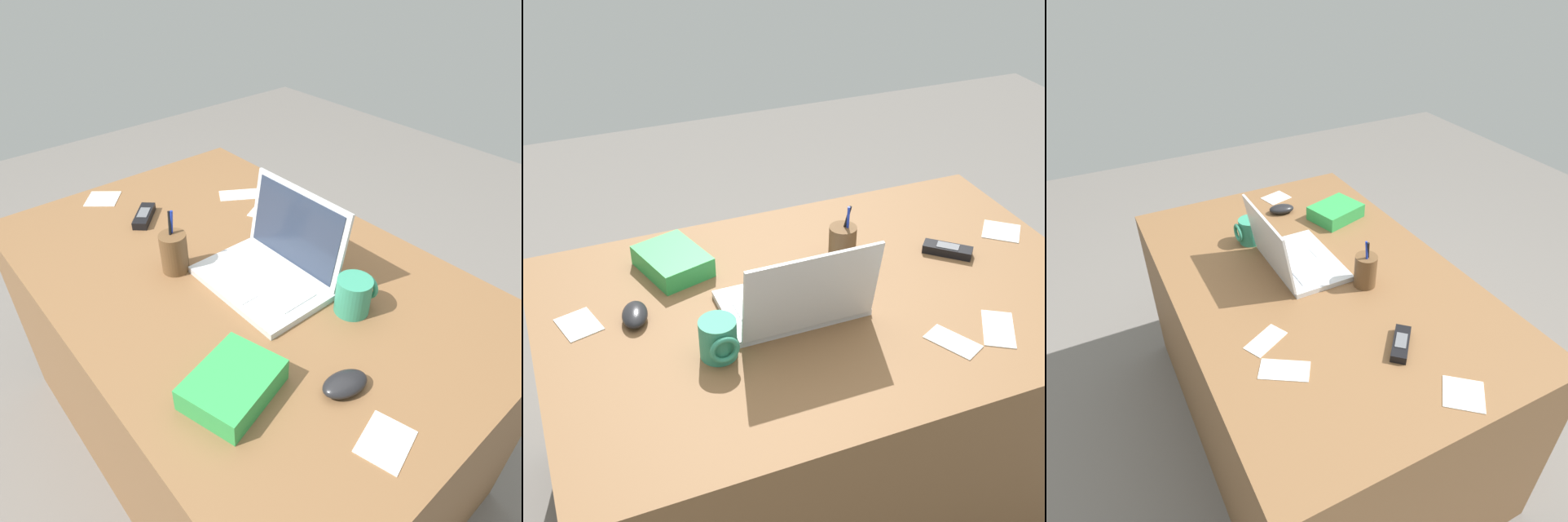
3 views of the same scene
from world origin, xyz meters
TOP-DOWN VIEW (x-y plane):
  - ground_plane at (0.00, 0.00)m, footprint 6.00×6.00m
  - desk at (0.00, 0.00)m, footprint 1.39×0.92m
  - laptop at (0.09, 0.04)m, footprint 0.33×0.26m
  - computer_mouse at (0.45, -0.08)m, footprint 0.08×0.11m
  - coffee_mug_white at (0.31, 0.11)m, footprint 0.08×0.10m
  - cordless_phone at (-0.39, -0.06)m, footprint 0.13×0.12m
  - pen_holder at (-0.11, -0.12)m, footprint 0.07×0.07m
  - snack_bag at (0.32, -0.26)m, footprint 0.19×0.22m
  - paper_note_near_laptop at (0.58, -0.12)m, footprint 0.11×0.12m
  - paper_note_left at (-0.20, 0.27)m, footprint 0.11×0.14m
  - paper_note_right at (-0.60, -0.10)m, footprint 0.14×0.14m
  - paper_note_front at (-0.32, 0.27)m, footprint 0.13×0.15m

SIDE VIEW (x-z plane):
  - ground_plane at x=0.00m, z-range 0.00..0.00m
  - desk at x=0.00m, z-range 0.00..0.73m
  - paper_note_near_laptop at x=0.58m, z-range 0.73..0.73m
  - paper_note_left at x=-0.20m, z-range 0.73..0.73m
  - paper_note_right at x=-0.60m, z-range 0.73..0.73m
  - paper_note_front at x=-0.32m, z-range 0.73..0.73m
  - cordless_phone at x=-0.39m, z-range 0.73..0.76m
  - computer_mouse at x=0.45m, z-range 0.73..0.76m
  - snack_bag at x=0.32m, z-range 0.73..0.78m
  - coffee_mug_white at x=0.31m, z-range 0.73..0.82m
  - laptop at x=0.09m, z-range 0.66..0.89m
  - pen_holder at x=-0.11m, z-range 0.70..0.87m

